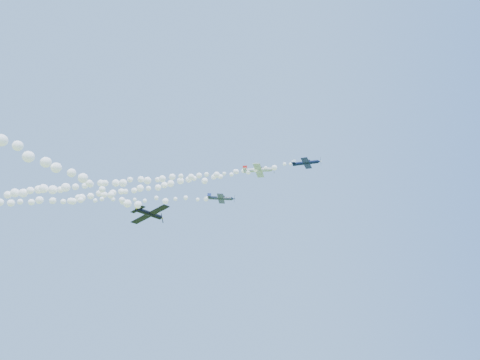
# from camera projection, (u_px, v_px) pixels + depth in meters

# --- Properties ---
(plane_white) EXTENTS (8.04, 8.50, 2.78)m
(plane_white) POSITION_uv_depth(u_px,v_px,m) (259.00, 170.00, 97.44)
(plane_white) COLOR silver
(smoke_trail_white) EXTENTS (67.29, 9.10, 3.32)m
(smoke_trail_white) POSITION_uv_depth(u_px,v_px,m) (119.00, 183.00, 103.08)
(smoke_trail_white) COLOR white
(plane_navy) EXTENTS (7.12, 7.48, 2.42)m
(plane_navy) POSITION_uv_depth(u_px,v_px,m) (306.00, 163.00, 94.38)
(plane_navy) COLOR #0B1434
(smoke_trail_navy) EXTENTS (64.19, 17.05, 2.79)m
(smoke_trail_navy) POSITION_uv_depth(u_px,v_px,m) (172.00, 184.00, 103.98)
(smoke_trail_navy) COLOR white
(plane_grey) EXTENTS (7.11, 7.49, 2.53)m
(plane_grey) POSITION_uv_depth(u_px,v_px,m) (221.00, 198.00, 99.90)
(plane_grey) COLOR #353A4D
(smoke_trail_grey) EXTENTS (72.87, 7.50, 3.21)m
(smoke_trail_grey) POSITION_uv_depth(u_px,v_px,m) (67.00, 201.00, 100.21)
(smoke_trail_grey) COLOR white
(plane_black) EXTENTS (8.16, 7.93, 2.76)m
(plane_black) POSITION_uv_depth(u_px,v_px,m) (150.00, 214.00, 78.33)
(plane_black) COLOR black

